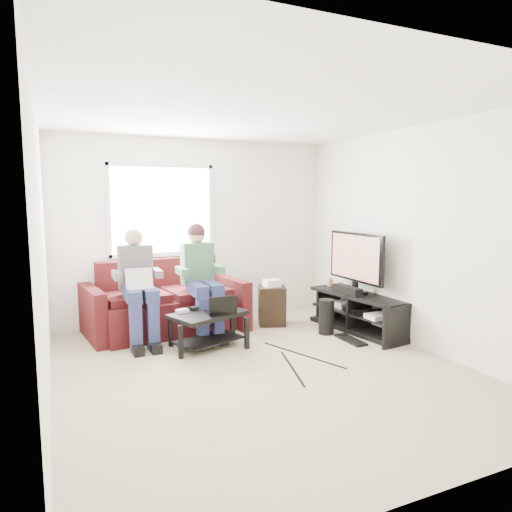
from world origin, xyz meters
The scene contains 26 objects.
floor centered at (0.00, 0.00, 0.00)m, with size 4.50×4.50×0.00m, color tan.
ceiling centered at (0.00, 0.00, 2.60)m, with size 4.50×4.50×0.00m, color white.
wall_back centered at (0.00, 2.25, 1.30)m, with size 4.50×4.50×0.00m, color white.
wall_front centered at (0.00, -2.25, 1.30)m, with size 4.50×4.50×0.00m, color white.
wall_left centered at (-2.00, 0.00, 1.30)m, with size 4.50×4.50×0.00m, color white.
wall_right centered at (2.00, 0.00, 1.30)m, with size 4.50×4.50×0.00m, color white.
window centered at (-0.50, 2.23, 1.60)m, with size 1.48×0.04×1.28m.
sofa centered at (-0.59, 1.82, 0.34)m, with size 2.11×1.16×0.94m.
person_left centered at (-0.99, 1.45, 0.77)m, with size 0.40×0.71×1.39m.
person_right centered at (-0.19, 1.47, 0.83)m, with size 0.40×0.71×1.44m.
laptop_silver centered at (-0.99, 1.29, 0.76)m, with size 0.32×0.22×0.24m, color silver, non-canonical shape.
coffee_table centered at (-0.28, 0.90, 0.31)m, with size 0.98×0.78×0.43m.
laptop_black centered at (-0.16, 0.82, 0.55)m, with size 0.34×0.24×0.24m, color black, non-canonical shape.
controller_a centered at (-0.56, 1.02, 0.45)m, with size 0.14×0.09×0.04m, color silver.
controller_b centered at (-0.38, 1.08, 0.45)m, with size 0.14×0.09×0.04m, color black.
controller_c centered at (0.02, 1.05, 0.45)m, with size 0.14×0.09×0.04m, color gray.
tv_stand centered at (1.77, 0.73, 0.22)m, with size 0.66×1.57×0.50m.
tv centered at (1.77, 0.83, 0.96)m, with size 0.12×1.10×0.81m.
soundbar centered at (1.65, 0.83, 0.55)m, with size 0.12×0.50×0.10m, color black.
drink_cup centered at (1.72, 1.36, 0.56)m, with size 0.08×0.08×0.12m, color #A97F49.
console_white centered at (1.77, 0.33, 0.30)m, with size 0.30×0.22×0.06m, color silver.
console_grey centered at (1.77, 1.03, 0.31)m, with size 0.34×0.26×0.08m, color gray.
console_black centered at (1.77, 0.68, 0.30)m, with size 0.38×0.30×0.07m, color black.
subwoofer centered at (1.30, 0.80, 0.23)m, with size 0.20×0.20×0.46m, color black.
keyboard_floor centered at (1.41, 0.41, 0.01)m, with size 0.17×0.50×0.03m, color black.
end_table centered at (0.85, 1.49, 0.29)m, with size 0.36×0.36×0.64m.
Camera 1 is at (-1.92, -4.12, 1.76)m, focal length 32.00 mm.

